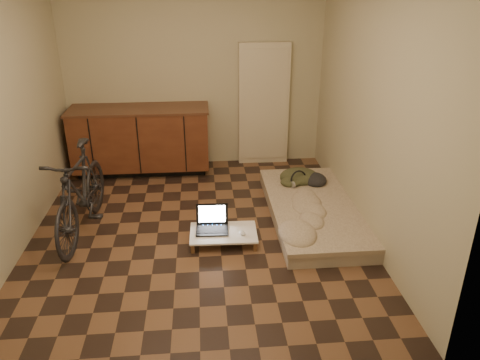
{
  "coord_description": "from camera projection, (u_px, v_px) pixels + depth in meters",
  "views": [
    {
      "loc": [
        0.07,
        -4.39,
        2.57
      ],
      "look_at": [
        0.45,
        0.08,
        0.55
      ],
      "focal_mm": 35.0,
      "sensor_mm": 36.0,
      "label": 1
    }
  ],
  "objects": [
    {
      "name": "headphones",
      "position": [
        299.0,
        179.0,
        5.67
      ],
      "size": [
        0.32,
        0.31,
        0.17
      ],
      "primitive_type": null,
      "rotation": [
        0.0,
        0.0,
        0.4
      ],
      "color": "black",
      "rests_on": "futon"
    },
    {
      "name": "laptop",
      "position": [
        212.0,
        224.0,
        4.85
      ],
      "size": [
        0.34,
        0.31,
        0.23
      ],
      "rotation": [
        0.0,
        0.0,
        -0.04
      ],
      "color": "black",
      "rests_on": "lap_desk"
    },
    {
      "name": "futon",
      "position": [
        313.0,
        210.0,
        5.3
      ],
      "size": [
        0.97,
        2.01,
        0.17
      ],
      "rotation": [
        0.0,
        0.0,
        0.0
      ],
      "color": "tan",
      "rests_on": "ground"
    },
    {
      "name": "mouse",
      "position": [
        242.0,
        233.0,
        4.75
      ],
      "size": [
        0.09,
        0.11,
        0.03
      ],
      "primitive_type": "ellipsoid",
      "rotation": [
        0.0,
        0.0,
        0.37
      ],
      "color": "silver",
      "rests_on": "lap_desk"
    },
    {
      "name": "clothing_pile",
      "position": [
        303.0,
        173.0,
        5.79
      ],
      "size": [
        0.51,
        0.43,
        0.2
      ],
      "primitive_type": null,
      "rotation": [
        0.0,
        0.0,
        0.0
      ],
      "color": "#353921",
      "rests_on": "futon"
    },
    {
      "name": "bicycle",
      "position": [
        80.0,
        188.0,
        4.8
      ],
      "size": [
        0.6,
        1.66,
        1.05
      ],
      "primitive_type": "imported",
      "rotation": [
        0.0,
        0.0,
        -0.08
      ],
      "color": "black",
      "rests_on": "ground"
    },
    {
      "name": "room_shell",
      "position": [
        194.0,
        114.0,
        4.51
      ],
      "size": [
        3.5,
        4.0,
        2.6
      ],
      "color": "brown",
      "rests_on": "ground"
    },
    {
      "name": "lap_desk",
      "position": [
        223.0,
        233.0,
        4.81
      ],
      "size": [
        0.7,
        0.46,
        0.11
      ],
      "rotation": [
        0.0,
        0.0,
        -0.03
      ],
      "color": "brown",
      "rests_on": "ground"
    },
    {
      "name": "appliance_panel",
      "position": [
        264.0,
        105.0,
        6.53
      ],
      "size": [
        0.7,
        0.1,
        1.7
      ],
      "primitive_type": "cube",
      "color": "beige",
      "rests_on": "ground"
    },
    {
      "name": "cabinets",
      "position": [
        141.0,
        140.0,
        6.34
      ],
      "size": [
        1.84,
        0.62,
        0.91
      ],
      "color": "black",
      "rests_on": "ground"
    }
  ]
}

